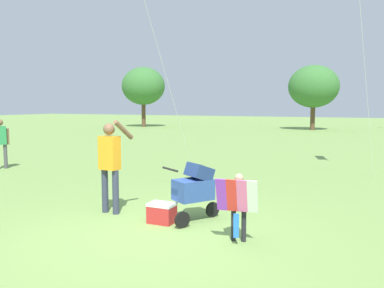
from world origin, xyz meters
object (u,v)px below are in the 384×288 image
at_px(child_with_butterfly_kite, 238,201).
at_px(person_adult_flyer, 110,159).
at_px(person_sitting_far, 1,140).
at_px(stroller, 194,187).
at_px(cooler_box, 162,213).

bearing_deg(child_with_butterfly_kite, person_adult_flyer, 169.21).
height_order(person_adult_flyer, person_sitting_far, person_adult_flyer).
distance_m(child_with_butterfly_kite, person_sitting_far, 9.60).
bearing_deg(stroller, cooler_box, -141.65).
relative_size(person_adult_flyer, stroller, 1.66).
height_order(child_with_butterfly_kite, person_sitting_far, person_sitting_far).
bearing_deg(child_with_butterfly_kite, cooler_box, 166.39).
height_order(stroller, cooler_box, stroller).
xyz_separation_m(person_adult_flyer, stroller, (1.64, 0.21, -0.42)).
bearing_deg(stroller, person_sitting_far, 161.72).
relative_size(person_sitting_far, cooler_box, 3.51).
xyz_separation_m(stroller, person_sitting_far, (-7.94, 2.62, 0.32)).
xyz_separation_m(child_with_butterfly_kite, stroller, (-1.05, 0.72, -0.02)).
bearing_deg(person_sitting_far, stroller, -18.28).
relative_size(child_with_butterfly_kite, person_sitting_far, 0.65).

